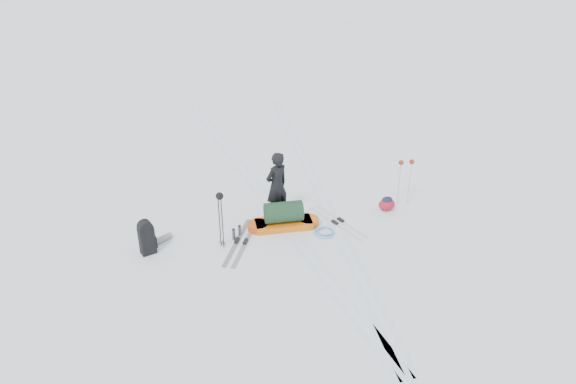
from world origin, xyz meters
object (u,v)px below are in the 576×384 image
Objects in this scene: skier at (277,186)px; expedition_rucksack at (149,237)px; ski_poles_black at (220,203)px; pulk_sled at (284,218)px.

expedition_rucksack is (-3.03, -0.53, -0.48)m from skier.
skier reaches higher than ski_poles_black.
ski_poles_black is at bearing -159.55° from pulk_sled.
pulk_sled is 3.06m from expedition_rucksack.
expedition_rucksack is 1.72m from ski_poles_black.
skier is 3.12m from expedition_rucksack.
ski_poles_black is at bearing 4.83° from skier.
expedition_rucksack is at bearing -13.97° from skier.
expedition_rucksack is at bearing -171.57° from pulk_sled.
pulk_sled is 1.29× the size of ski_poles_black.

